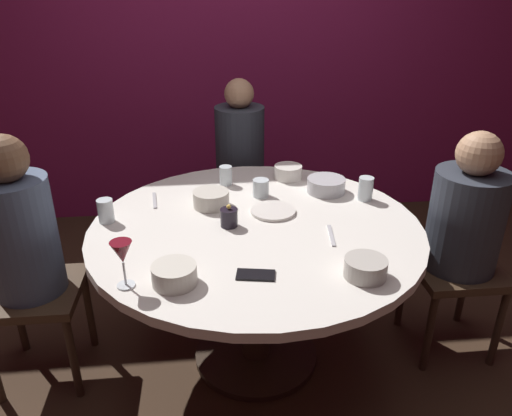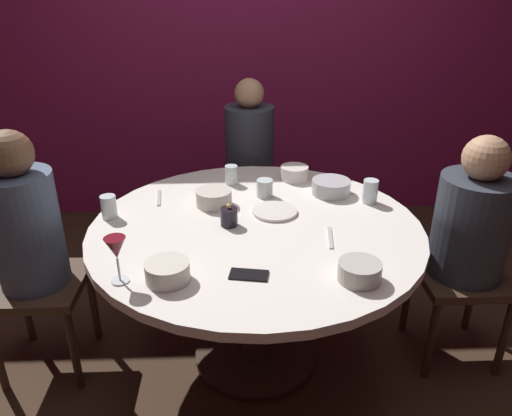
{
  "view_description": "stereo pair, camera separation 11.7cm",
  "coord_description": "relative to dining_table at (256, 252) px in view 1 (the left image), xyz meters",
  "views": [
    {
      "loc": [
        -0.19,
        -1.9,
        1.72
      ],
      "look_at": [
        0.0,
        0.0,
        0.82
      ],
      "focal_mm": 34.57,
      "sensor_mm": 36.0,
      "label": 1
    },
    {
      "loc": [
        -0.08,
        -1.9,
        1.72
      ],
      "look_at": [
        0.0,
        0.0,
        0.82
      ],
      "focal_mm": 34.57,
      "sensor_mm": 36.0,
      "label": 2
    }
  ],
  "objects": [
    {
      "name": "fork_near_plate",
      "position": [
        -0.46,
        0.3,
        0.14
      ],
      "size": [
        0.04,
        0.18,
        0.01
      ],
      "primitive_type": "cube",
      "rotation": [
        0.0,
        0.0,
        0.11
      ],
      "color": "#B7B7BC",
      "rests_on": "dining_table"
    },
    {
      "name": "cell_phone",
      "position": [
        -0.04,
        -0.4,
        0.14
      ],
      "size": [
        0.15,
        0.09,
        0.01
      ],
      "primitive_type": "cube",
      "rotation": [
        0.0,
        0.0,
        1.4
      ],
      "color": "black",
      "rests_on": "dining_table"
    },
    {
      "name": "seated_diner_right",
      "position": [
        0.96,
        0.0,
        0.1
      ],
      "size": [
        0.4,
        0.4,
        1.13
      ],
      "rotation": [
        0.0,
        0.0,
        3.14
      ],
      "color": "#3F2D1E",
      "rests_on": "ground"
    },
    {
      "name": "bowl_rice_portion",
      "position": [
        -0.19,
        0.21,
        0.17
      ],
      "size": [
        0.17,
        0.17,
        0.07
      ],
      "primitive_type": "cylinder",
      "color": "beige",
      "rests_on": "dining_table"
    },
    {
      "name": "bowl_salad_center",
      "position": [
        0.35,
        -0.44,
        0.17
      ],
      "size": [
        0.15,
        0.15,
        0.07
      ],
      "primitive_type": "cylinder",
      "color": "#B2ADA3",
      "rests_on": "dining_table"
    },
    {
      "name": "knife_near_plate",
      "position": [
        0.3,
        -0.14,
        0.14
      ],
      "size": [
        0.04,
        0.18,
        0.01
      ],
      "primitive_type": "cube",
      "rotation": [
        0.0,
        0.0,
        -0.13
      ],
      "color": "#B7B7BC",
      "rests_on": "dining_table"
    },
    {
      "name": "dining_table",
      "position": [
        0.0,
        0.0,
        0.0
      ],
      "size": [
        1.45,
        1.45,
        0.74
      ],
      "color": "silver",
      "rests_on": "ground"
    },
    {
      "name": "back_wall",
      "position": [
        0.0,
        1.75,
        0.7
      ],
      "size": [
        6.0,
        0.1,
        2.6
      ],
      "primitive_type": "cube",
      "color": "maroon",
      "rests_on": "ground"
    },
    {
      "name": "bowl_sauce_side",
      "position": [
        -0.33,
        -0.42,
        0.17
      ],
      "size": [
        0.16,
        0.16,
        0.07
      ],
      "primitive_type": "cylinder",
      "color": "beige",
      "rests_on": "dining_table"
    },
    {
      "name": "seated_diner_left",
      "position": [
        -0.99,
        0.0,
        0.12
      ],
      "size": [
        0.4,
        0.4,
        1.17
      ],
      "rotation": [
        0.0,
        0.0,
        6.28
      ],
      "color": "#3F2D1E",
      "rests_on": "ground"
    },
    {
      "name": "wine_glass",
      "position": [
        -0.5,
        -0.42,
        0.27
      ],
      "size": [
        0.08,
        0.08,
        0.18
      ],
      "color": "silver",
      "rests_on": "dining_table"
    },
    {
      "name": "ground_plane",
      "position": [
        0.0,
        0.0,
        -0.6
      ],
      "size": [
        8.0,
        8.0,
        0.0
      ],
      "primitive_type": "plane",
      "color": "#382619"
    },
    {
      "name": "dinner_plate",
      "position": [
        0.09,
        0.11,
        0.14
      ],
      "size": [
        0.21,
        0.21,
        0.01
      ],
      "primitive_type": "cylinder",
      "color": "silver",
      "rests_on": "dining_table"
    },
    {
      "name": "cup_near_candle",
      "position": [
        0.05,
        0.3,
        0.18
      ],
      "size": [
        0.08,
        0.08,
        0.09
      ],
      "primitive_type": "cylinder",
      "color": "silver",
      "rests_on": "dining_table"
    },
    {
      "name": "candle_holder",
      "position": [
        -0.12,
        0.0,
        0.18
      ],
      "size": [
        0.07,
        0.07,
        0.1
      ],
      "color": "black",
      "rests_on": "dining_table"
    },
    {
      "name": "cup_by_right_diner",
      "position": [
        -0.11,
        0.47,
        0.19
      ],
      "size": [
        0.06,
        0.06,
        0.1
      ],
      "primitive_type": "cylinder",
      "color": "silver",
      "rests_on": "dining_table"
    },
    {
      "name": "seated_diner_back",
      "position": [
        0.0,
        0.97,
        0.12
      ],
      "size": [
        0.4,
        0.4,
        1.18
      ],
      "rotation": [
        0.0,
        0.0,
        4.71
      ],
      "color": "#3F2D1E",
      "rests_on": "ground"
    },
    {
      "name": "bowl_serving_large",
      "position": [
        0.38,
        0.32,
        0.17
      ],
      "size": [
        0.19,
        0.19,
        0.07
      ],
      "primitive_type": "cylinder",
      "color": "#B7B7BC",
      "rests_on": "dining_table"
    },
    {
      "name": "cup_center_front",
      "position": [
        -0.65,
        0.09,
        0.19
      ],
      "size": [
        0.07,
        0.07,
        0.11
      ],
      "primitive_type": "cylinder",
      "color": "silver",
      "rests_on": "dining_table"
    },
    {
      "name": "cup_by_left_diner",
      "position": [
        0.55,
        0.21,
        0.19
      ],
      "size": [
        0.07,
        0.07,
        0.11
      ],
      "primitive_type": "cylinder",
      "color": "silver",
      "rests_on": "dining_table"
    },
    {
      "name": "bowl_small_white",
      "position": [
        0.22,
        0.52,
        0.17
      ],
      "size": [
        0.15,
        0.15,
        0.07
      ],
      "primitive_type": "cylinder",
      "color": "silver",
      "rests_on": "dining_table"
    }
  ]
}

